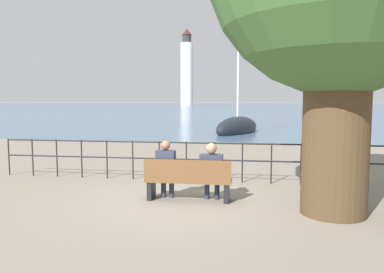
% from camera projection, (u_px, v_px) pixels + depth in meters
% --- Properties ---
extents(ground_plane, '(1000.00, 1000.00, 0.00)m').
position_uv_depth(ground_plane, '(188.00, 200.00, 8.02)').
color(ground_plane, gray).
extents(harbor_water, '(600.00, 300.00, 0.01)m').
position_uv_depth(harbor_water, '(247.00, 105.00, 166.58)').
color(harbor_water, slate).
rests_on(harbor_water, ground_plane).
extents(park_bench, '(1.84, 0.45, 0.90)m').
position_uv_depth(park_bench, '(188.00, 181.00, 7.92)').
color(park_bench, brown).
rests_on(park_bench, ground_plane).
extents(seated_person_left, '(0.40, 0.35, 1.28)m').
position_uv_depth(seated_person_left, '(166.00, 167.00, 8.04)').
color(seated_person_left, '#2D3347').
rests_on(seated_person_left, ground_plane).
extents(seated_person_right, '(0.48, 0.35, 1.24)m').
position_uv_depth(seated_person_right, '(211.00, 169.00, 7.89)').
color(seated_person_right, '#2D3347').
rests_on(seated_person_right, ground_plane).
extents(promenade_railing, '(11.07, 0.04, 1.05)m').
position_uv_depth(promenade_railing, '(200.00, 155.00, 9.83)').
color(promenade_railing, black).
rests_on(promenade_railing, ground_plane).
extents(sailboat_0, '(2.23, 8.91, 8.39)m').
position_uv_depth(sailboat_0, '(313.00, 115.00, 46.84)').
color(sailboat_0, maroon).
rests_on(sailboat_0, ground_plane).
extents(sailboat_1, '(3.49, 5.50, 10.53)m').
position_uv_depth(sailboat_1, '(237.00, 127.00, 24.45)').
color(sailboat_1, black).
rests_on(sailboat_1, ground_plane).
extents(harbor_lighthouse, '(4.82, 4.82, 29.34)m').
position_uv_depth(harbor_lighthouse, '(187.00, 70.00, 143.67)').
color(harbor_lighthouse, white).
rests_on(harbor_lighthouse, ground_plane).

